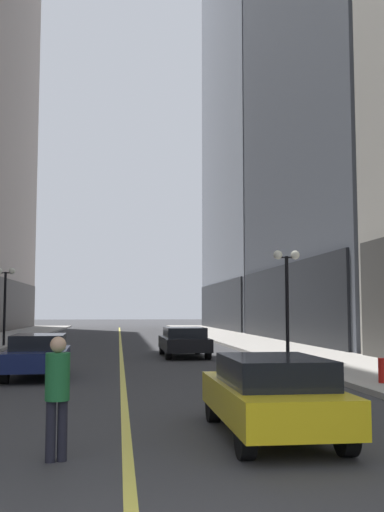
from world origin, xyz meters
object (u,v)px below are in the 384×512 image
object	(u,v)px
car_navy	(38,354)
pedestrian_in_green_parka	(57,388)
street_lamp_right_mid	(287,280)
car_black	(184,341)
street_lamp_left_far	(5,289)
car_yellow	(271,393)
fire_hydrant_right	(384,373)

from	to	relation	value
car_navy	pedestrian_in_green_parka	distance (m)	10.86
car_navy	street_lamp_right_mid	world-z (taller)	street_lamp_right_mid
car_black	pedestrian_in_green_parka	xyz separation A→B (m)	(-3.76, -18.33, 0.28)
street_lamp_left_far	car_yellow	bearing A→B (deg)	-70.43
fire_hydrant_right	car_yellow	bearing A→B (deg)	-128.38
car_navy	street_lamp_right_mid	size ratio (longest dim) A/B	0.97
car_black	pedestrian_in_green_parka	bearing A→B (deg)	-101.58
car_yellow	pedestrian_in_green_parka	bearing A→B (deg)	-160.58
car_yellow	car_navy	size ratio (longest dim) A/B	0.96
pedestrian_in_green_parka	street_lamp_right_mid	distance (m)	16.32
car_navy	fire_hydrant_right	bearing A→B (deg)	-21.89
car_navy	car_black	bearing A→B (deg)	54.67
car_black	street_lamp_left_far	size ratio (longest dim) A/B	1.04
street_lamp_left_far	street_lamp_right_mid	world-z (taller)	same
car_navy	pedestrian_in_green_parka	bearing A→B (deg)	-81.36
car_yellow	car_black	bearing A→B (deg)	88.65
street_lamp_right_mid	street_lamp_left_far	bearing A→B (deg)	138.17
car_yellow	pedestrian_in_green_parka	world-z (taller)	pedestrian_in_green_parka
street_lamp_right_mid	fire_hydrant_right	world-z (taller)	street_lamp_right_mid
car_yellow	car_black	xyz separation A→B (m)	(0.41, 17.15, 0.00)
car_black	street_lamp_right_mid	distance (m)	5.93
car_navy	car_black	size ratio (longest dim) A/B	0.94
car_navy	street_lamp_right_mid	xyz separation A→B (m)	(9.02, 3.65, 2.54)
car_yellow	fire_hydrant_right	xyz separation A→B (m)	(4.54, 5.73, -0.32)
pedestrian_in_green_parka	car_yellow	bearing A→B (deg)	19.42
car_black	car_navy	bearing A→B (deg)	-125.33
fire_hydrant_right	car_black	bearing A→B (deg)	109.89
car_yellow	street_lamp_left_far	world-z (taller)	street_lamp_left_far
street_lamp_left_far	fire_hydrant_right	size ratio (longest dim) A/B	5.54
car_navy	street_lamp_left_far	world-z (taller)	street_lamp_left_far
pedestrian_in_green_parka	car_black	bearing A→B (deg)	78.42
car_black	fire_hydrant_right	size ratio (longest dim) A/B	5.74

